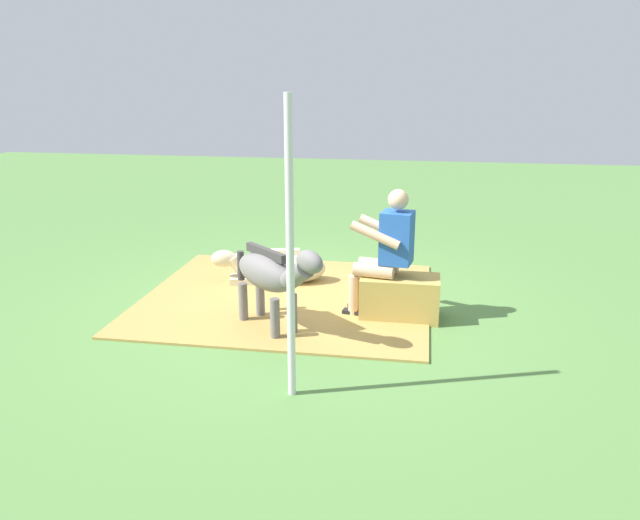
{
  "coord_description": "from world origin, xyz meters",
  "views": [
    {
      "loc": [
        -1.18,
        6.12,
        2.36
      ],
      "look_at": [
        -0.16,
        0.12,
        0.55
      ],
      "focal_mm": 34.97,
      "sensor_mm": 36.0,
      "label": 1
    }
  ],
  "objects_px": {
    "person_seated": "(385,248)",
    "pony_standing": "(272,275)",
    "pony_lying": "(280,268)",
    "tent_pole_left": "(290,254)",
    "hay_bale": "(400,297)"
  },
  "relations": [
    {
      "from": "hay_bale",
      "to": "pony_lying",
      "type": "relative_size",
      "value": 0.58
    },
    {
      "from": "person_seated",
      "to": "tent_pole_left",
      "type": "height_order",
      "value": "tent_pole_left"
    },
    {
      "from": "pony_standing",
      "to": "pony_lying",
      "type": "distance_m",
      "value": 1.45
    },
    {
      "from": "hay_bale",
      "to": "tent_pole_left",
      "type": "height_order",
      "value": "tent_pole_left"
    },
    {
      "from": "person_seated",
      "to": "pony_standing",
      "type": "relative_size",
      "value": 1.2
    },
    {
      "from": "person_seated",
      "to": "pony_lying",
      "type": "height_order",
      "value": "person_seated"
    },
    {
      "from": "pony_lying",
      "to": "tent_pole_left",
      "type": "bearing_deg",
      "value": 105.22
    },
    {
      "from": "person_seated",
      "to": "tent_pole_left",
      "type": "distance_m",
      "value": 1.89
    },
    {
      "from": "hay_bale",
      "to": "person_seated",
      "type": "xyz_separation_m",
      "value": [
        0.16,
        -0.02,
        0.5
      ]
    },
    {
      "from": "person_seated",
      "to": "pony_lying",
      "type": "xyz_separation_m",
      "value": [
        1.28,
        -0.82,
        -0.53
      ]
    },
    {
      "from": "hay_bale",
      "to": "pony_lying",
      "type": "distance_m",
      "value": 1.66
    },
    {
      "from": "hay_bale",
      "to": "person_seated",
      "type": "bearing_deg",
      "value": -6.48
    },
    {
      "from": "tent_pole_left",
      "to": "person_seated",
      "type": "bearing_deg",
      "value": -108.36
    },
    {
      "from": "hay_bale",
      "to": "pony_lying",
      "type": "xyz_separation_m",
      "value": [
        1.44,
        -0.84,
        -0.03
      ]
    },
    {
      "from": "person_seated",
      "to": "pony_lying",
      "type": "bearing_deg",
      "value": -32.67
    }
  ]
}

